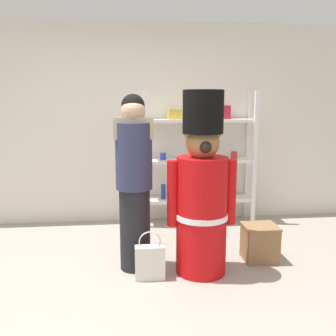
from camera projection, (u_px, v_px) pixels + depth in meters
name	position (u px, v px, depth m)	size (l,w,h in m)	color
ground_plane	(133.00, 302.00, 3.03)	(6.40, 6.40, 0.00)	#9E9389
back_wall	(130.00, 124.00, 4.95)	(6.40, 0.12, 2.60)	silver
merchandise_shelf	(199.00, 157.00, 4.90)	(1.46, 0.35, 1.74)	white
teddy_bear_guard	(202.00, 194.00, 3.45)	(0.65, 0.49, 1.71)	red
person_shopper	(135.00, 180.00, 3.51)	(0.36, 0.34, 1.68)	black
shopping_bag	(150.00, 262.00, 3.40)	(0.27, 0.10, 0.46)	silver
display_crate	(260.00, 243.00, 3.81)	(0.34, 0.31, 0.37)	olive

